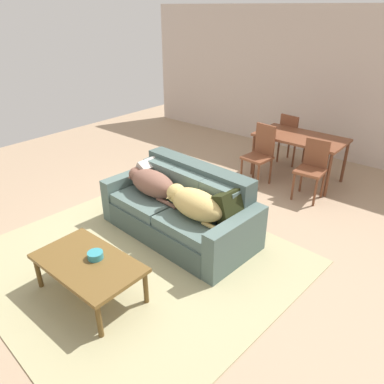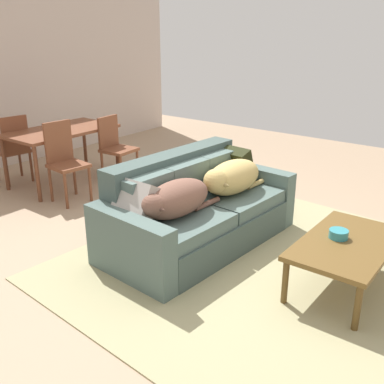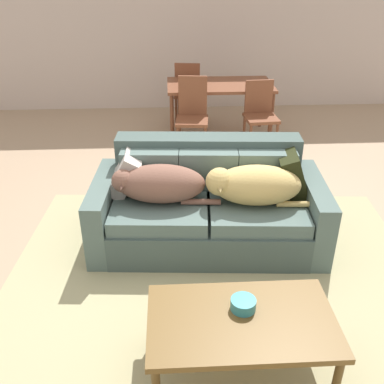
# 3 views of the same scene
# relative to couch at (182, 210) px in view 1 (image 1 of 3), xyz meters

# --- Properties ---
(ground_plane) EXTENTS (10.00, 10.00, 0.00)m
(ground_plane) POSITION_rel_couch_xyz_m (-0.05, -0.07, -0.33)
(ground_plane) COLOR tan
(back_partition) EXTENTS (8.00, 0.12, 2.70)m
(back_partition) POSITION_rel_couch_xyz_m (-0.05, 3.93, 1.02)
(back_partition) COLOR beige
(back_partition) RESTS_ON ground
(area_rug) EXTENTS (3.55, 3.33, 0.01)m
(area_rug) POSITION_rel_couch_xyz_m (-0.00, -0.80, -0.32)
(area_rug) COLOR tan
(area_rug) RESTS_ON ground
(couch) EXTENTS (2.06, 1.10, 0.87)m
(couch) POSITION_rel_couch_xyz_m (0.00, 0.00, 0.00)
(couch) COLOR #41534F
(couch) RESTS_ON ground
(dog_on_left_cushion) EXTENTS (0.91, 0.41, 0.32)m
(dog_on_left_cushion) POSITION_rel_couch_xyz_m (-0.43, -0.11, 0.29)
(dog_on_left_cushion) COLOR brown
(dog_on_left_cushion) RESTS_ON couch
(dog_on_right_cushion) EXTENTS (0.92, 0.42, 0.34)m
(dog_on_right_cushion) POSITION_rel_couch_xyz_m (0.35, -0.19, 0.30)
(dog_on_right_cushion) COLOR tan
(dog_on_right_cushion) RESTS_ON couch
(throw_pillow_by_left_arm) EXTENTS (0.32, 0.38, 0.40)m
(throw_pillow_by_left_arm) POSITION_rel_couch_xyz_m (-0.73, 0.11, 0.29)
(throw_pillow_by_left_arm) COLOR #ADA49C
(throw_pillow_by_left_arm) RESTS_ON couch
(throw_pillow_by_right_arm) EXTENTS (0.31, 0.41, 0.41)m
(throw_pillow_by_right_arm) POSITION_rel_couch_xyz_m (0.73, 0.01, 0.30)
(throw_pillow_by_right_arm) COLOR black
(throw_pillow_by_right_arm) RESTS_ON couch
(coffee_table) EXTENTS (1.12, 0.66, 0.42)m
(coffee_table) POSITION_rel_couch_xyz_m (0.07, -1.48, 0.05)
(coffee_table) COLOR brown
(coffee_table) RESTS_ON ground
(bowl_on_coffee_table) EXTENTS (0.16, 0.16, 0.07)m
(bowl_on_coffee_table) POSITION_rel_couch_xyz_m (0.09, -1.40, 0.13)
(bowl_on_coffee_table) COLOR teal
(bowl_on_coffee_table) RESTS_ON coffee_table
(dining_table) EXTENTS (1.42, 0.80, 0.75)m
(dining_table) POSITION_rel_couch_xyz_m (0.37, 2.53, 0.35)
(dining_table) COLOR brown
(dining_table) RESTS_ON ground
(dining_chair_near_left) EXTENTS (0.44, 0.44, 0.98)m
(dining_chair_near_left) POSITION_rel_couch_xyz_m (-0.03, 1.96, 0.21)
(dining_chair_near_left) COLOR brown
(dining_chair_near_left) RESTS_ON ground
(dining_chair_near_right) EXTENTS (0.43, 0.43, 0.90)m
(dining_chair_near_right) POSITION_rel_couch_xyz_m (0.84, 2.00, 0.18)
(dining_chair_near_right) COLOR brown
(dining_chair_near_right) RESTS_ON ground
(dining_chair_far_left) EXTENTS (0.45, 0.45, 0.94)m
(dining_chair_far_left) POSITION_rel_couch_xyz_m (-0.04, 3.05, 0.18)
(dining_chair_far_left) COLOR brown
(dining_chair_far_left) RESTS_ON ground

